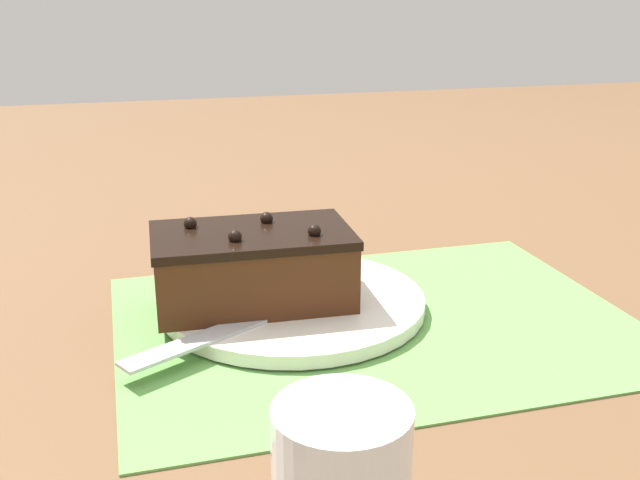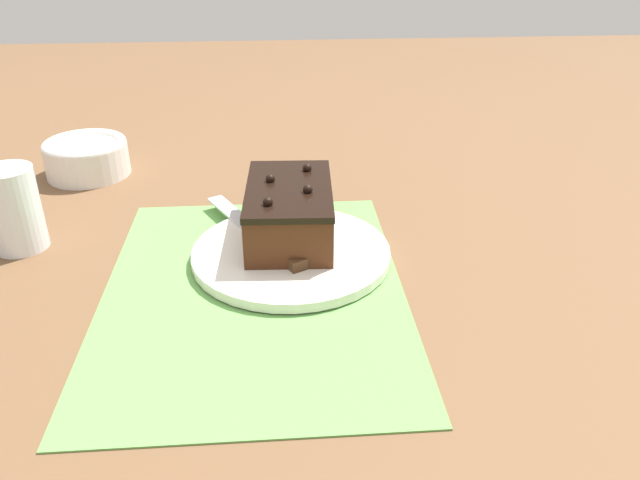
{
  "view_description": "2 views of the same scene",
  "coord_description": "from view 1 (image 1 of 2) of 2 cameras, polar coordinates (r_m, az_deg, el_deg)",
  "views": [
    {
      "loc": [
        -0.22,
        -0.58,
        0.29
      ],
      "look_at": [
        -0.03,
        0.07,
        0.06
      ],
      "focal_mm": 42.0,
      "sensor_mm": 36.0,
      "label": 1
    },
    {
      "loc": [
        0.61,
        0.03,
        0.39
      ],
      "look_at": [
        -0.06,
        0.08,
        0.03
      ],
      "focal_mm": 35.0,
      "sensor_mm": 36.0,
      "label": 2
    }
  ],
  "objects": [
    {
      "name": "serving_knife",
      "position": [
        0.67,
        -2.67,
        -4.9
      ],
      "size": [
        0.22,
        0.13,
        0.01
      ],
      "rotation": [
        0.0,
        0.0,
        2.06
      ],
      "color": "#472D19",
      "rests_on": "cake_plate"
    },
    {
      "name": "cake_plate",
      "position": [
        0.7,
        -2.01,
        -4.72
      ],
      "size": [
        0.24,
        0.24,
        0.01
      ],
      "color": "white",
      "rests_on": "placemat_woven"
    },
    {
      "name": "chocolate_cake",
      "position": [
        0.68,
        -5.16,
        -1.97
      ],
      "size": [
        0.18,
        0.11,
        0.08
      ],
      "rotation": [
        0.0,
        0.0,
        -0.05
      ],
      "color": "#472614",
      "rests_on": "cake_plate"
    },
    {
      "name": "placemat_woven",
      "position": [
        0.68,
        4.28,
        -6.18
      ],
      "size": [
        0.46,
        0.34,
        0.0
      ],
      "primitive_type": "cube",
      "color": "#609E4C",
      "rests_on": "ground_plane"
    },
    {
      "name": "ground_plane",
      "position": [
        0.68,
        4.28,
        -6.33
      ],
      "size": [
        3.0,
        3.0,
        0.0
      ],
      "primitive_type": "plane",
      "color": "brown"
    }
  ]
}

